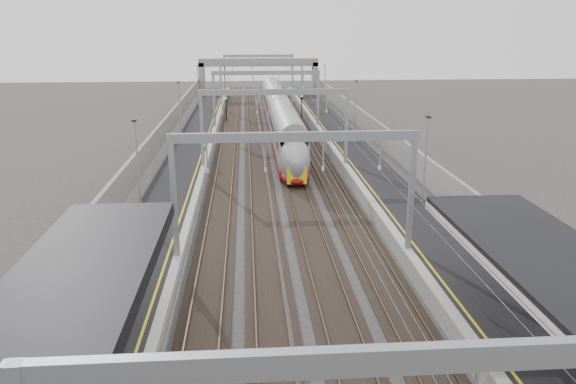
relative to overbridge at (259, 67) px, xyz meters
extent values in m
cube|color=black|center=(-8.00, -55.00, -4.81)|extent=(4.00, 120.00, 1.00)
cube|color=black|center=(8.00, -55.00, -4.81)|extent=(4.00, 120.00, 1.00)
cube|color=black|center=(-4.50, -55.00, -5.27)|extent=(2.40, 140.00, 0.08)
cube|color=brown|center=(-5.22, -55.00, -5.18)|extent=(0.07, 140.00, 0.14)
cube|color=brown|center=(-3.78, -55.00, -5.18)|extent=(0.07, 140.00, 0.14)
cube|color=black|center=(-1.50, -55.00, -5.27)|extent=(2.40, 140.00, 0.08)
cube|color=brown|center=(-2.22, -55.00, -5.18)|extent=(0.07, 140.00, 0.14)
cube|color=brown|center=(-0.78, -55.00, -5.18)|extent=(0.07, 140.00, 0.14)
cube|color=black|center=(1.50, -55.00, -5.27)|extent=(2.40, 140.00, 0.08)
cube|color=brown|center=(0.78, -55.00, -5.18)|extent=(0.07, 140.00, 0.14)
cube|color=brown|center=(2.22, -55.00, -5.18)|extent=(0.07, 140.00, 0.14)
cube|color=black|center=(4.50, -55.00, -5.27)|extent=(2.40, 140.00, 0.08)
cube|color=brown|center=(3.78, -55.00, -5.18)|extent=(0.07, 140.00, 0.14)
cube|color=brown|center=(5.22, -55.00, -5.18)|extent=(0.07, 140.00, 0.14)
cube|color=gray|center=(0.00, -98.00, 2.04)|extent=(13.00, 0.25, 0.50)
cube|color=gray|center=(-6.30, -78.00, -1.01)|extent=(0.28, 0.28, 6.60)
cube|color=gray|center=(6.30, -78.00, -1.01)|extent=(0.28, 0.28, 6.60)
cube|color=gray|center=(0.00, -78.00, 2.04)|extent=(13.00, 0.25, 0.50)
cube|color=gray|center=(-6.30, -58.00, -1.01)|extent=(0.28, 0.28, 6.60)
cube|color=gray|center=(6.30, -58.00, -1.01)|extent=(0.28, 0.28, 6.60)
cube|color=gray|center=(0.00, -58.00, 2.04)|extent=(13.00, 0.25, 0.50)
cube|color=gray|center=(-6.30, -38.00, -1.01)|extent=(0.28, 0.28, 6.60)
cube|color=gray|center=(6.30, -38.00, -1.01)|extent=(0.28, 0.28, 6.60)
cube|color=gray|center=(0.00, -38.00, 2.04)|extent=(13.00, 0.25, 0.50)
cube|color=gray|center=(-6.30, -18.00, -1.01)|extent=(0.28, 0.28, 6.60)
cube|color=gray|center=(6.30, -18.00, -1.01)|extent=(0.28, 0.28, 6.60)
cube|color=gray|center=(0.00, -18.00, 2.04)|extent=(13.00, 0.25, 0.50)
cube|color=gray|center=(-6.30, 0.00, -1.01)|extent=(0.28, 0.28, 6.60)
cube|color=gray|center=(6.30, 0.00, -1.01)|extent=(0.28, 0.28, 6.60)
cube|color=gray|center=(0.00, 0.00, 2.04)|extent=(13.00, 0.25, 0.50)
cylinder|color=#262628|center=(-4.50, -50.00, 0.19)|extent=(0.03, 140.00, 0.03)
cylinder|color=#262628|center=(-1.50, -50.00, 0.19)|extent=(0.03, 140.00, 0.03)
cylinder|color=#262628|center=(1.50, -50.00, 0.19)|extent=(0.03, 140.00, 0.03)
cylinder|color=#262628|center=(4.50, -50.00, 0.19)|extent=(0.03, 140.00, 0.03)
cylinder|color=black|center=(-9.70, -86.00, -2.31)|extent=(0.20, 0.20, 4.00)
cylinder|color=black|center=(9.70, -86.00, -2.31)|extent=(0.20, 0.20, 4.00)
cube|color=slate|center=(0.00, 0.00, 0.89)|extent=(22.00, 2.20, 1.40)
cube|color=slate|center=(-10.50, 0.00, -2.21)|extent=(1.00, 2.20, 6.20)
cube|color=slate|center=(10.50, 0.00, -2.21)|extent=(1.00, 2.20, 6.20)
cube|color=slate|center=(-11.20, -55.00, -3.71)|extent=(0.30, 120.00, 3.20)
cube|color=slate|center=(11.20, -55.00, -3.71)|extent=(0.30, 120.00, 3.20)
cube|color=maroon|center=(1.50, -49.88, -4.73)|extent=(2.54, 21.62, 0.75)
cube|color=#A5A4AA|center=(1.50, -49.88, -2.95)|extent=(2.54, 21.62, 2.82)
cube|color=black|center=(1.50, -57.45, -5.04)|extent=(1.88, 2.26, 0.47)
cube|color=maroon|center=(1.50, -27.89, -4.73)|extent=(2.54, 21.62, 0.75)
cube|color=#A5A4AA|center=(1.50, -27.89, -2.95)|extent=(2.54, 21.62, 2.82)
cube|color=black|center=(1.50, -35.46, -5.04)|extent=(1.88, 2.26, 0.47)
ellipsoid|color=#A5A4AA|center=(1.50, -60.88, -3.23)|extent=(2.54, 4.89, 3.95)
cube|color=yellow|center=(1.50, -62.90, -4.08)|extent=(1.60, 0.12, 1.41)
cube|color=black|center=(1.50, -62.48, -2.67)|extent=(1.50, 0.55, 0.89)
cylinder|color=black|center=(-5.20, -29.04, -3.81)|extent=(0.12, 0.12, 3.00)
cube|color=black|center=(-5.20, -29.04, -2.21)|extent=(0.32, 0.22, 0.75)
sphere|color=#0CE526|center=(-5.20, -29.17, -2.06)|extent=(0.16, 0.16, 0.16)
cylinder|color=black|center=(3.20, -26.22, -3.81)|extent=(0.12, 0.12, 3.00)
cube|color=black|center=(3.20, -26.22, -2.21)|extent=(0.32, 0.22, 0.75)
sphere|color=red|center=(3.20, -26.35, -2.06)|extent=(0.16, 0.16, 0.16)
cylinder|color=black|center=(5.40, -27.17, -3.81)|extent=(0.12, 0.12, 3.00)
cube|color=black|center=(5.40, -27.17, -2.21)|extent=(0.32, 0.22, 0.75)
sphere|color=#0CE526|center=(5.40, -27.30, -2.06)|extent=(0.16, 0.16, 0.16)
camera|label=1|loc=(-2.44, -106.23, 7.55)|focal=35.00mm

